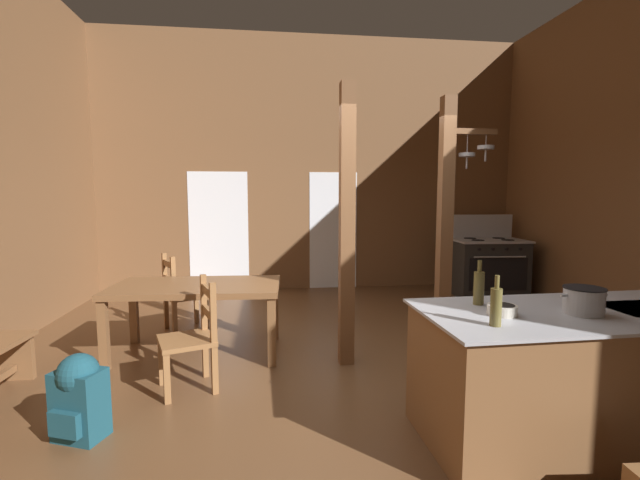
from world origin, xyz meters
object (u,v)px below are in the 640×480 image
object	(u,v)px
stockpot_on_counter	(584,301)
bottle_short_on_counter	(479,287)
stove_range	(487,266)
dining_table	(197,293)
mixing_bowl_on_counter	(502,310)
bottle_tall_on_counter	(496,306)
backpack	(79,394)
ladderback_chair_near_window	(181,294)
kitchen_island	(578,375)
ladderback_chair_by_post	(193,337)

from	to	relation	value
stockpot_on_counter	bottle_short_on_counter	xyz separation A→B (m)	(-0.56, 0.31, 0.04)
stove_range	dining_table	size ratio (longest dim) A/B	0.76
mixing_bowl_on_counter	bottle_short_on_counter	distance (m)	0.28
dining_table	bottle_tall_on_counter	size ratio (longest dim) A/B	5.77
stockpot_on_counter	backpack	bearing A→B (deg)	171.78
backpack	ladderback_chair_near_window	bearing A→B (deg)	84.36
bottle_tall_on_counter	bottle_short_on_counter	world-z (taller)	bottle_short_on_counter
kitchen_island	bottle_short_on_counter	xyz separation A→B (m)	(-0.61, 0.23, 0.57)
mixing_bowl_on_counter	bottle_short_on_counter	xyz separation A→B (m)	(-0.02, 0.27, 0.09)
ladderback_chair_by_post	stockpot_on_counter	world-z (taller)	stockpot_on_counter
ladderback_chair_by_post	backpack	size ratio (longest dim) A/B	1.59
ladderback_chair_by_post	backpack	world-z (taller)	ladderback_chair_by_post
kitchen_island	ladderback_chair_by_post	world-z (taller)	ladderback_chair_by_post
backpack	bottle_tall_on_counter	distance (m)	2.79
stove_range	bottle_tall_on_counter	size ratio (longest dim) A/B	4.36
kitchen_island	mixing_bowl_on_counter	distance (m)	0.76
dining_table	stockpot_on_counter	bearing A→B (deg)	-35.77
stockpot_on_counter	bottle_short_on_counter	bearing A→B (deg)	151.36
bottle_tall_on_counter	kitchen_island	bearing A→B (deg)	18.01
kitchen_island	backpack	bearing A→B (deg)	173.17
kitchen_island	backpack	size ratio (longest dim) A/B	3.66
stockpot_on_counter	bottle_tall_on_counter	bearing A→B (deg)	-166.36
bottle_tall_on_counter	backpack	bearing A→B (deg)	166.05
ladderback_chair_near_window	stockpot_on_counter	world-z (taller)	stockpot_on_counter
stockpot_on_counter	mixing_bowl_on_counter	bearing A→B (deg)	175.72
stove_range	dining_table	distance (m)	4.83
mixing_bowl_on_counter	bottle_short_on_counter	bearing A→B (deg)	95.06
stove_range	ladderback_chair_by_post	distance (m)	5.16
backpack	bottle_short_on_counter	distance (m)	2.85
stockpot_on_counter	stove_range	bearing A→B (deg)	68.95
backpack	bottle_tall_on_counter	bearing A→B (deg)	-13.95
ladderback_chair_near_window	stockpot_on_counter	bearing A→B (deg)	-42.24
stove_range	mixing_bowl_on_counter	distance (m)	4.59
dining_table	bottle_short_on_counter	bearing A→B (deg)	-37.41
ladderback_chair_near_window	bottle_short_on_counter	size ratio (longest dim) A/B	3.03
ladderback_chair_by_post	mixing_bowl_on_counter	xyz separation A→B (m)	(2.14, -1.13, 0.48)
stockpot_on_counter	bottle_tall_on_counter	size ratio (longest dim) A/B	1.06
kitchen_island	bottle_short_on_counter	bearing A→B (deg)	159.37
dining_table	ladderback_chair_near_window	size ratio (longest dim) A/B	1.84
kitchen_island	mixing_bowl_on_counter	world-z (taller)	mixing_bowl_on_counter
kitchen_island	bottle_tall_on_counter	bearing A→B (deg)	-161.99
ladderback_chair_near_window	bottle_tall_on_counter	world-z (taller)	bottle_tall_on_counter
kitchen_island	dining_table	xyz separation A→B (m)	(-2.82, 1.92, 0.20)
kitchen_island	stockpot_on_counter	bearing A→B (deg)	-125.25
backpack	bottle_short_on_counter	bearing A→B (deg)	-3.59
kitchen_island	ladderback_chair_by_post	distance (m)	2.94
stove_range	ladderback_chair_near_window	size ratio (longest dim) A/B	1.39
kitchen_island	ladderback_chair_near_window	bearing A→B (deg)	139.02
dining_table	bottle_tall_on_counter	distance (m)	3.01
ladderback_chair_by_post	mixing_bowl_on_counter	distance (m)	2.47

